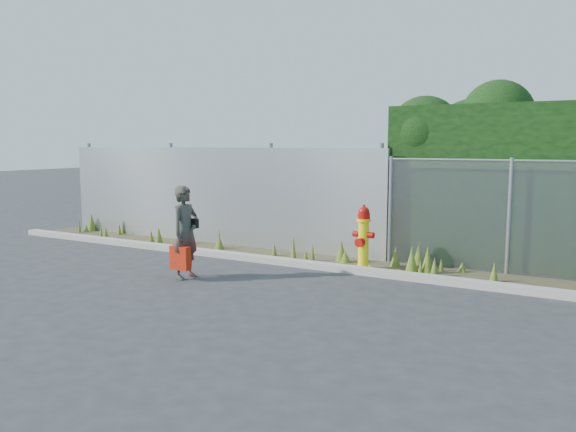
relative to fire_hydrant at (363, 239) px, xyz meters
The scene contains 8 objects.
ground 2.37m from the fire_hydrant, 111.88° to the right, with size 80.00×80.00×0.00m, color #313133.
curb 1.05m from the fire_hydrant, 158.90° to the right, with size 16.00×0.22×0.12m, color #A69F96.
weed_strip 0.63m from the fire_hydrant, 130.83° to the left, with size 16.00×1.34×0.53m.
corrugated_fence 4.23m from the fire_hydrant, 167.93° to the left, with size 8.50×0.21×2.30m.
fire_hydrant is the anchor object (origin of this frame).
woman 3.17m from the fire_hydrant, 139.19° to the right, with size 0.58×0.38×1.58m, color #0E5D46.
red_tote_bag 3.28m from the fire_hydrant, 136.84° to the right, with size 0.36×0.13×0.47m.
black_shoulder_bag 3.07m from the fire_hydrant, 140.01° to the right, with size 0.21×0.09×0.16m.
Camera 1 is at (4.59, -7.27, 2.28)m, focal length 35.00 mm.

